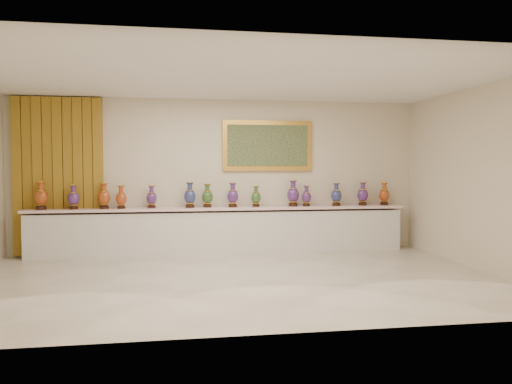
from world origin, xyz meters
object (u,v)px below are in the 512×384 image
at_px(vase_2, 104,197).
at_px(vase_1, 74,198).
at_px(vase_0, 41,197).
at_px(counter, 221,231).

bearing_deg(vase_2, vase_1, -175.67).
bearing_deg(vase_0, vase_2, 1.45).
height_order(vase_1, vase_2, vase_2).
bearing_deg(counter, vase_0, -179.32).
distance_m(counter, vase_0, 3.37).
bearing_deg(vase_0, vase_1, -1.29).
relative_size(vase_0, vase_2, 1.07).
xyz_separation_m(counter, vase_2, (-2.19, -0.01, 0.68)).
distance_m(vase_0, vase_1, 0.57).
height_order(vase_0, vase_1, vase_0).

